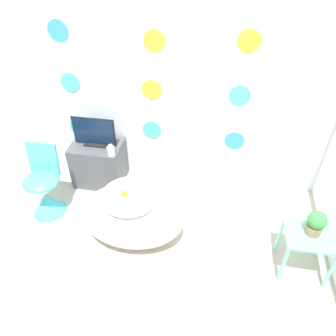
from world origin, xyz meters
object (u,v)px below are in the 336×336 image
at_px(chair, 45,192).
at_px(vase, 111,151).
at_px(bathtub, 132,216).
at_px(tv, 94,133).
at_px(potted_plant_left, 316,223).

bearing_deg(chair, vase, 34.92).
height_order(bathtub, tv, tv).
bearing_deg(tv, bathtub, -51.77).
relative_size(chair, vase, 6.24).
distance_m(vase, potted_plant_left, 2.11).
bearing_deg(tv, potted_plant_left, -21.53).
bearing_deg(vase, chair, -145.08).
xyz_separation_m(bathtub, chair, (-1.00, 0.18, -0.02)).
distance_m(bathtub, vase, 0.78).
height_order(bathtub, vase, vase).
xyz_separation_m(bathtub, potted_plant_left, (1.60, -0.10, 0.33)).
relative_size(bathtub, vase, 7.86).
relative_size(vase, potted_plant_left, 0.55).
height_order(vase, potted_plant_left, potted_plant_left).
bearing_deg(bathtub, potted_plant_left, -3.62).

